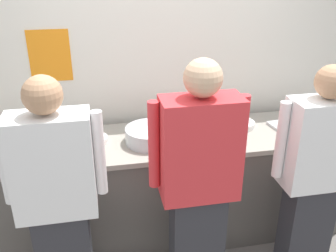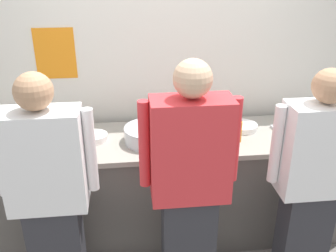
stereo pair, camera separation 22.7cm
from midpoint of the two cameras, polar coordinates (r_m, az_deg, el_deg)
wall_back at (r=3.30m, az=-3.87°, el=7.69°), size 4.76×0.11×2.61m
prep_counter at (r=3.22m, az=-2.27°, el=-9.28°), size 3.03×0.72×0.93m
chef_near_left at (r=2.46m, az=-19.02°, el=-10.71°), size 0.61×0.24×1.68m
chef_center at (r=2.42m, az=2.00°, el=-8.83°), size 0.63×0.24×1.74m
chef_far_right at (r=2.76m, az=19.21°, el=-7.07°), size 0.61×0.24×1.65m
plate_stack_front at (r=2.98m, az=-13.26°, el=-2.10°), size 0.21×0.21×0.05m
plate_stack_rear at (r=3.21m, az=8.97°, el=0.24°), size 0.24×0.24×0.05m
mixing_bowl_steel at (r=2.91m, az=-4.85°, el=-1.42°), size 0.40×0.40×0.12m
sheet_tray at (r=3.30m, az=17.47°, el=-0.19°), size 0.46×0.38×0.02m
squeeze_bottle_primary at (r=2.96m, az=8.46°, el=-0.30°), size 0.06×0.06×0.20m
ramekin_green_sauce at (r=3.15m, az=-23.88°, el=-2.24°), size 0.11×0.11×0.04m
ramekin_red_sauce at (r=2.89m, az=4.98°, el=-2.38°), size 0.09×0.09×0.04m
ramekin_yellow_sauce at (r=2.83m, az=1.47°, el=-2.79°), size 0.09×0.09×0.05m
deli_cup at (r=3.10m, az=-15.12°, el=-0.76°), size 0.09×0.09×0.09m
chefs_knife at (r=2.94m, az=-19.60°, el=-3.69°), size 0.28×0.03×0.02m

